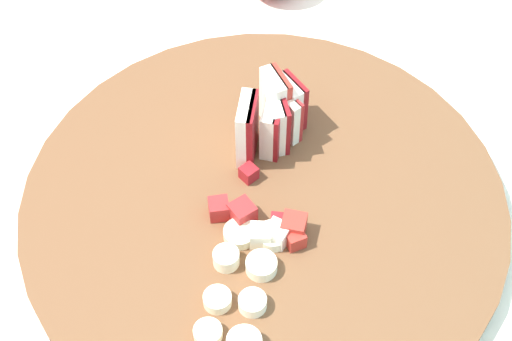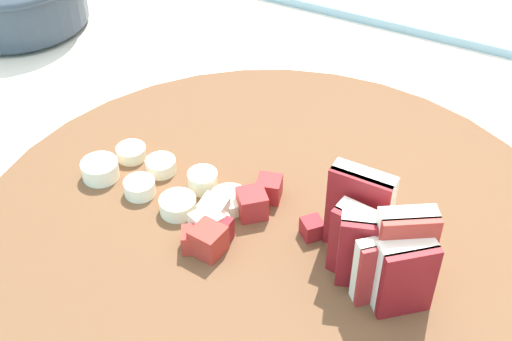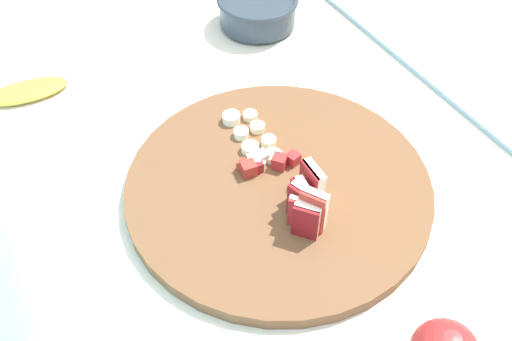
% 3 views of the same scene
% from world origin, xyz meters
% --- Properties ---
extents(cutting_board, '(0.46, 0.46, 0.02)m').
position_xyz_m(cutting_board, '(0.03, 0.02, 0.94)').
color(cutting_board, brown).
rests_on(cutting_board, tiled_countertop).
extents(apple_wedge_fan, '(0.09, 0.06, 0.07)m').
position_xyz_m(apple_wedge_fan, '(-0.05, 0.02, 0.98)').
color(apple_wedge_fan, maroon).
rests_on(apple_wedge_fan, cutting_board).
extents(apple_dice_pile, '(0.09, 0.09, 0.02)m').
position_xyz_m(apple_dice_pile, '(0.06, 0.02, 0.96)').
color(apple_dice_pile, maroon).
rests_on(apple_dice_pile, cutting_board).
extents(banana_slice_rows, '(0.14, 0.07, 0.02)m').
position_xyz_m(banana_slice_rows, '(0.12, 0.01, 0.95)').
color(banana_slice_rows, beige).
rests_on(banana_slice_rows, cutting_board).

